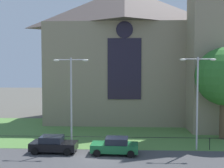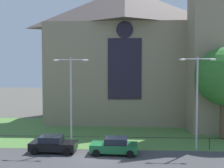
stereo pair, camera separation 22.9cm
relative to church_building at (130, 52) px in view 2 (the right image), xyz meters
name	(u,v)px [view 2 (the right image)]	position (x,y,z in m)	size (l,w,h in m)	color
ground	(105,131)	(-3.17, -7.60, -10.27)	(160.00, 160.00, 0.00)	#56544C
road_asphalt	(94,164)	(-3.17, -19.60, -10.27)	(120.00, 8.00, 0.01)	#424244
grass_verge	(104,134)	(-3.17, -9.60, -10.27)	(120.00, 20.00, 0.01)	#517F3D
church_building	(130,52)	(0.00, 0.00, 0.00)	(23.20, 16.20, 26.00)	gray
iron_railing	(124,138)	(-0.77, -15.10, -9.29)	(32.46, 0.07, 1.13)	black
streetlamp_near	(71,91)	(-5.88, -15.20, -4.76)	(3.37, 0.26, 8.74)	#B2B2B7
streetlamp_far	(197,92)	(6.07, -15.20, -4.73)	(3.37, 0.26, 8.78)	#B2B2B7
parked_car_black	(53,144)	(-7.29, -16.59, -9.53)	(4.26, 2.15, 1.51)	black
parked_car_green	(115,146)	(-1.61, -16.87, -9.53)	(4.28, 2.19, 1.51)	#196033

